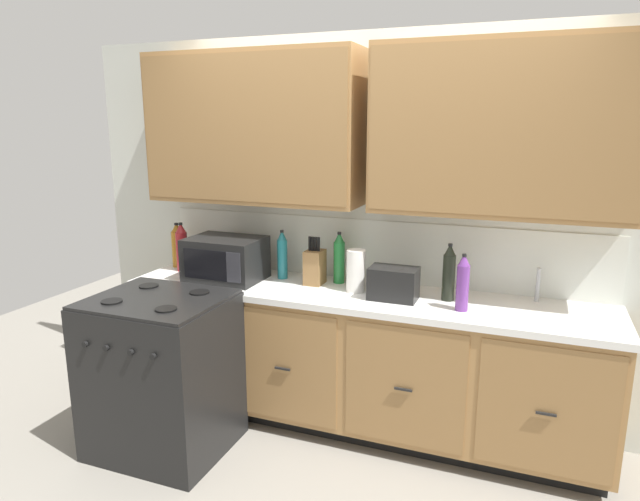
% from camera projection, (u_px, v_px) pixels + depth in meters
% --- Properties ---
extents(ground_plane, '(8.00, 8.00, 0.00)m').
position_uv_depth(ground_plane, '(341.00, 450.00, 3.34)').
color(ground_plane, gray).
extents(wall_unit, '(4.14, 0.40, 2.46)m').
position_uv_depth(wall_unit, '(370.00, 167.00, 3.42)').
color(wall_unit, silver).
rests_on(wall_unit, ground_plane).
extents(counter_run, '(2.97, 0.64, 0.90)m').
position_uv_depth(counter_run, '(357.00, 359.00, 3.50)').
color(counter_run, black).
rests_on(counter_run, ground_plane).
extents(stove_range, '(0.76, 0.68, 0.95)m').
position_uv_depth(stove_range, '(162.00, 374.00, 3.28)').
color(stove_range, black).
rests_on(stove_range, ground_plane).
extents(microwave, '(0.48, 0.37, 0.28)m').
position_uv_depth(microwave, '(226.00, 259.00, 3.66)').
color(microwave, black).
rests_on(microwave, counter_run).
extents(toaster, '(0.28, 0.18, 0.19)m').
position_uv_depth(toaster, '(393.00, 283.00, 3.26)').
color(toaster, black).
rests_on(toaster, counter_run).
extents(knife_block, '(0.11, 0.14, 0.31)m').
position_uv_depth(knife_block, '(315.00, 266.00, 3.56)').
color(knife_block, olive).
rests_on(knife_block, counter_run).
extents(sink_faucet, '(0.02, 0.02, 0.20)m').
position_uv_depth(sink_faucet, '(538.00, 285.00, 3.22)').
color(sink_faucet, '#B2B5BA').
rests_on(sink_faucet, counter_run).
extents(paper_towel_roll, '(0.12, 0.12, 0.26)m').
position_uv_depth(paper_towel_roll, '(356.00, 271.00, 3.40)').
color(paper_towel_roll, white).
rests_on(paper_towel_roll, counter_run).
extents(bottle_red, '(0.08, 0.08, 0.34)m').
position_uv_depth(bottle_red, '(182.00, 247.00, 3.87)').
color(bottle_red, maroon).
rests_on(bottle_red, counter_run).
extents(bottle_teal, '(0.07, 0.07, 0.33)m').
position_uv_depth(bottle_teal, '(282.00, 255.00, 3.68)').
color(bottle_teal, '#1E707A').
rests_on(bottle_teal, counter_run).
extents(bottle_green, '(0.07, 0.07, 0.33)m').
position_uv_depth(bottle_green, '(339.00, 258.00, 3.58)').
color(bottle_green, '#237A38').
rests_on(bottle_green, counter_run).
extents(bottle_violet, '(0.07, 0.07, 0.32)m').
position_uv_depth(bottle_violet, '(463.00, 283.00, 3.05)').
color(bottle_violet, '#663384').
rests_on(bottle_violet, counter_run).
extents(bottle_dark, '(0.07, 0.07, 0.34)m').
position_uv_depth(bottle_dark, '(449.00, 273.00, 3.22)').
color(bottle_dark, black).
rests_on(bottle_dark, counter_run).
extents(bottle_amber, '(0.08, 0.08, 0.32)m').
position_uv_depth(bottle_amber, '(177.00, 245.00, 3.99)').
color(bottle_amber, '#9E6619').
rests_on(bottle_amber, counter_run).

